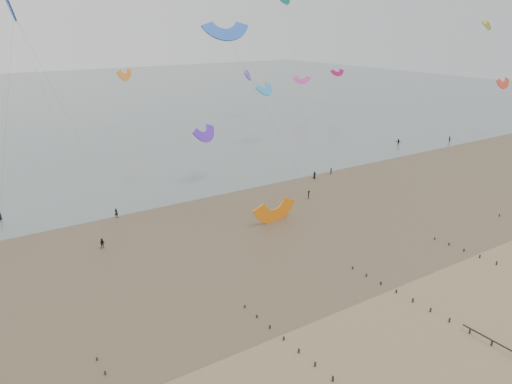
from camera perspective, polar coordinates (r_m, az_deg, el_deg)
ground at (r=62.71m, az=16.15°, el=-13.64°), size 500.00×500.00×0.00m
sea_and_shore at (r=83.87m, az=-3.82°, el=-4.30°), size 500.00×665.00×0.03m
kitesurfer_lead at (r=91.83m, az=-15.68°, el=-2.32°), size 0.75×0.72×1.72m
kitesurfers at (r=114.34m, az=7.65°, el=2.37°), size 118.42×22.30×1.72m
grounded_kite at (r=87.13m, az=2.16°, el=-3.36°), size 8.05×6.50×4.20m
kites_airborne at (r=131.24m, az=-21.13°, el=11.94°), size 236.56×106.80×38.66m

